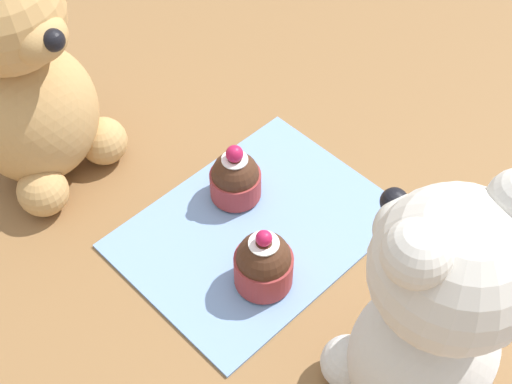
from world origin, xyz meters
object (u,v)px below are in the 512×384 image
teddy_bear_tan (27,81)px  cupcake_near_cream_bear (264,263)px  teddy_bear_cream (433,312)px  cupcake_near_tan_bear (235,178)px

teddy_bear_tan → cupcake_near_cream_bear: bearing=-87.6°
teddy_bear_cream → cupcake_near_tan_bear: size_ratio=3.66×
cupcake_near_cream_bear → cupcake_near_tan_bear: 0.10m
cupcake_near_cream_bear → cupcake_near_tan_bear: cupcake_near_cream_bear is taller
teddy_bear_tan → cupcake_near_cream_bear: teddy_bear_tan is taller
teddy_bear_cream → cupcake_near_cream_bear: size_ratio=3.45×
teddy_bear_cream → cupcake_near_tan_bear: 0.26m
teddy_bear_cream → teddy_bear_tan: (0.07, -0.40, -0.00)m
teddy_bear_tan → cupcake_near_tan_bear: teddy_bear_tan is taller
teddy_bear_tan → cupcake_near_cream_bear: size_ratio=3.61×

